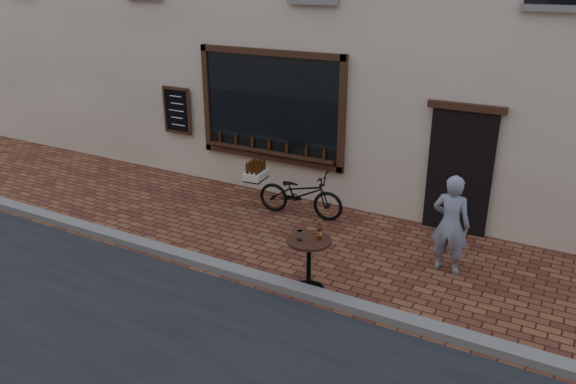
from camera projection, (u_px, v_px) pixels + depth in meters
The scene contains 5 objects.
ground at pixel (263, 291), 8.19m from camera, with size 90.00×90.00×0.00m, color #51241A.
kerb at pixel (270, 282), 8.33m from camera, with size 90.00×0.25×0.12m, color slate.
cargo_bicycle at pixel (299, 193), 10.60m from camera, with size 1.99×0.76×0.95m.
bistro_table at pixel (309, 254), 8.00m from camera, with size 0.65×0.65×1.11m.
pedestrian at pixel (451, 224), 8.48m from camera, with size 0.58×0.38×1.58m, color gray.
Camera 1 is at (3.78, -6.01, 4.33)m, focal length 35.00 mm.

